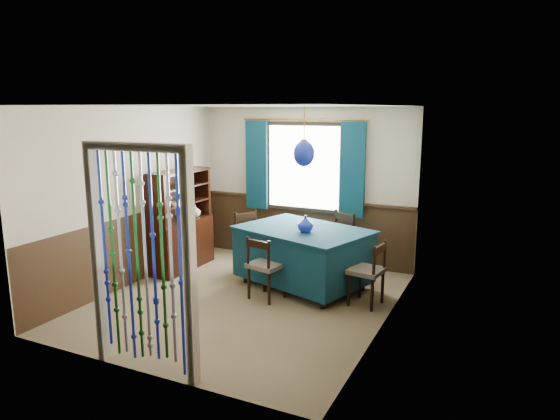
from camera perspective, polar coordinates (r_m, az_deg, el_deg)
The scene contains 22 objects.
floor at distance 6.65m, azimuth -3.94°, elevation -10.29°, with size 4.00×4.00×0.00m, color brown.
ceiling at distance 6.17m, azimuth -4.27°, elevation 11.80°, with size 4.00×4.00×0.00m, color silver.
wall_back at distance 8.07m, azimuth 2.87°, elevation 2.84°, with size 3.60×3.60×0.00m, color #C0B69D.
wall_front at distance 4.70m, azimuth -16.14°, elevation -3.98°, with size 3.60×3.60×0.00m, color #C0B69D.
wall_left at distance 7.33m, azimuth -16.47°, elevation 1.49°, with size 4.00×4.00×0.00m, color #C0B69D.
wall_right at distance 5.65m, azimuth 12.04°, elevation -1.19°, with size 4.00×4.00×0.00m, color #C0B69D.
wainscot_back at distance 8.20m, azimuth 2.78°, elevation -2.36°, with size 3.60×3.60×0.00m, color #372414.
wainscot_front at distance 4.96m, azimuth -15.53°, elevation -12.32°, with size 3.60×3.60×0.00m, color #372414.
wainscot_left at distance 7.48m, azimuth -16.06°, elevation -4.18°, with size 4.00×4.00×0.00m, color #372414.
wainscot_right at distance 5.86m, azimuth 11.59°, elevation -8.35°, with size 4.00×4.00×0.00m, color #372414.
window at distance 7.98m, azimuth 2.75°, elevation 4.92°, with size 1.32×0.12×1.42m, color black.
doorway at distance 4.80m, azimuth -15.54°, elevation -6.11°, with size 1.16×0.12×2.18m, color silver, non-canonical shape.
dining_table at distance 6.99m, azimuth 2.65°, elevation -5.00°, with size 2.02×1.67×0.84m.
chair_near at distance 6.55m, azimuth -1.71°, elevation -6.39°, with size 0.50×0.48×0.85m.
chair_far at distance 7.52m, azimuth 6.37°, elevation -3.65°, with size 0.64×0.63×0.96m.
chair_left at distance 7.61m, azimuth -3.19°, elevation -3.51°, with size 0.58×0.60×0.93m.
chair_right at distance 6.45m, azimuth 10.08°, elevation -6.92°, with size 0.45×0.47×0.84m.
sideboard at distance 7.91m, azimuth -11.29°, elevation -2.73°, with size 0.43×1.19×1.55m.
pendant_lamp at distance 6.73m, azimuth 2.76°, elevation 6.48°, with size 0.28×0.28×0.80m.
vase_table at distance 6.70m, azimuth 2.92°, elevation -1.67°, with size 0.20×0.20×0.20m, color navy.
bowl_shelf at distance 7.56m, azimuth -12.26°, elevation 0.73°, with size 0.22×0.22×0.05m, color beige.
vase_sideboard at distance 8.06m, azimuth -9.70°, elevation -0.02°, with size 0.20×0.20×0.21m, color beige.
Camera 1 is at (3.03, -5.37, 2.47)m, focal length 32.00 mm.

